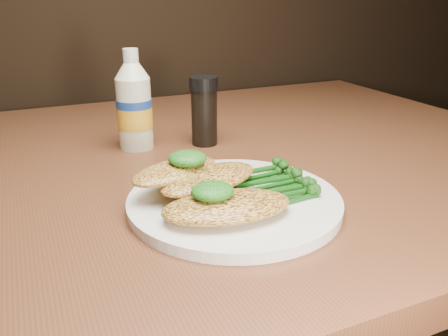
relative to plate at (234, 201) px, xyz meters
name	(u,v)px	position (x,y,z in m)	size (l,w,h in m)	color
plate	(234,201)	(0.00, 0.00, 0.00)	(0.24, 0.24, 0.01)	white
chicken_front	(227,207)	(-0.03, -0.04, 0.02)	(0.14, 0.07, 0.02)	gold
chicken_mid	(209,179)	(-0.02, 0.02, 0.03)	(0.13, 0.06, 0.02)	gold
chicken_back	(175,171)	(-0.06, 0.04, 0.03)	(0.11, 0.06, 0.02)	gold
pesto_front	(213,191)	(-0.04, -0.03, 0.03)	(0.05, 0.04, 0.02)	black
pesto_back	(187,158)	(-0.04, 0.04, 0.05)	(0.04, 0.04, 0.02)	black
broccolini_bundle	(269,184)	(0.04, 0.00, 0.01)	(0.11, 0.09, 0.02)	#124910
mayo_bottle	(134,100)	(-0.05, 0.25, 0.07)	(0.05, 0.05, 0.15)	#EAE8C6
pepper_grinder	(204,111)	(0.05, 0.22, 0.05)	(0.04, 0.04, 0.11)	black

